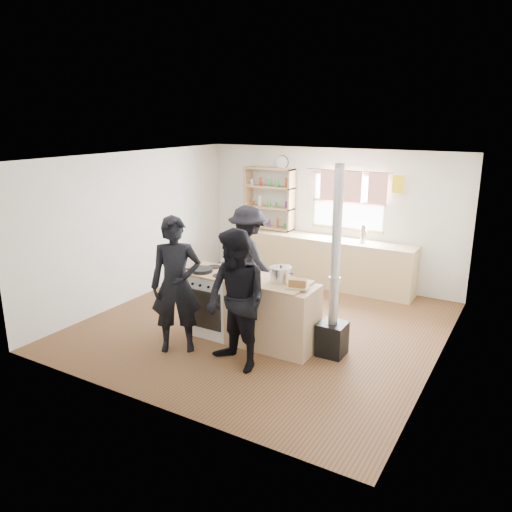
% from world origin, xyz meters
% --- Properties ---
extents(ground, '(5.00, 5.00, 0.01)m').
position_xyz_m(ground, '(0.00, 0.00, -0.01)').
color(ground, brown).
rests_on(ground, ground).
extents(back_counter, '(3.40, 0.55, 0.90)m').
position_xyz_m(back_counter, '(0.00, 2.22, 0.45)').
color(back_counter, tan).
rests_on(back_counter, ground).
extents(shelving_unit, '(1.00, 0.28, 1.20)m').
position_xyz_m(shelving_unit, '(-1.20, 2.34, 1.51)').
color(shelving_unit, tan).
rests_on(shelving_unit, back_counter).
extents(thermos, '(0.10, 0.10, 0.30)m').
position_xyz_m(thermos, '(0.75, 2.22, 1.05)').
color(thermos, silver).
rests_on(thermos, back_counter).
extents(cooking_island, '(1.97, 0.64, 0.93)m').
position_xyz_m(cooking_island, '(0.14, -0.55, 0.47)').
color(cooking_island, white).
rests_on(cooking_island, ground).
extents(skillet_greens, '(0.39, 0.39, 0.05)m').
position_xyz_m(skillet_greens, '(-0.62, -0.68, 0.96)').
color(skillet_greens, black).
rests_on(skillet_greens, cooking_island).
extents(roast_tray, '(0.42, 0.36, 0.07)m').
position_xyz_m(roast_tray, '(0.03, -0.58, 0.97)').
color(roast_tray, silver).
rests_on(roast_tray, cooking_island).
extents(stockpot_stove, '(0.20, 0.20, 0.17)m').
position_xyz_m(stockpot_stove, '(-0.36, -0.41, 1.00)').
color(stockpot_stove, silver).
rests_on(stockpot_stove, cooking_island).
extents(stockpot_counter, '(0.30, 0.30, 0.22)m').
position_xyz_m(stockpot_counter, '(0.54, -0.49, 1.03)').
color(stockpot_counter, silver).
rests_on(stockpot_counter, cooking_island).
extents(bread_board, '(0.32, 0.27, 0.12)m').
position_xyz_m(bread_board, '(0.85, -0.62, 0.98)').
color(bread_board, tan).
rests_on(bread_board, cooking_island).
extents(flue_heater, '(0.35, 0.35, 2.50)m').
position_xyz_m(flue_heater, '(1.25, -0.38, 0.66)').
color(flue_heater, black).
rests_on(flue_heater, ground).
extents(person_near_left, '(0.80, 0.74, 1.83)m').
position_xyz_m(person_near_left, '(-0.60, -1.27, 0.91)').
color(person_near_left, black).
rests_on(person_near_left, ground).
extents(person_near_right, '(1.03, 0.91, 1.77)m').
position_xyz_m(person_near_right, '(0.35, -1.30, 0.88)').
color(person_near_right, black).
rests_on(person_near_right, ground).
extents(person_far, '(1.25, 0.98, 1.71)m').
position_xyz_m(person_far, '(-0.54, 0.47, 0.85)').
color(person_far, black).
rests_on(person_far, ground).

